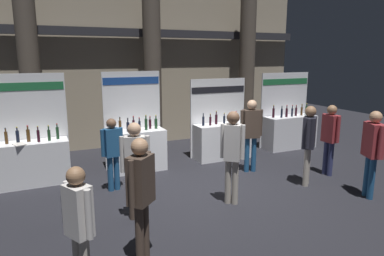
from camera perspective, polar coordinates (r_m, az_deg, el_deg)
ground_plane at (r=7.55m, az=3.38°, el=-10.53°), size 24.00×24.00×0.00m
hall_colonnade at (r=11.31m, az=-7.75°, el=13.12°), size 11.14×1.29×6.48m
exhibitor_booth_0 at (r=8.64m, az=-25.80°, el=-4.53°), size 1.95×0.72×2.49m
exhibitor_booth_1 at (r=8.89m, az=-9.13°, el=-2.92°), size 1.48×0.66×2.49m
exhibitor_booth_2 at (r=9.89m, az=5.03°, el=-1.59°), size 1.73×0.66×2.24m
exhibitor_booth_3 at (r=11.35m, az=15.65°, el=-0.13°), size 1.77×0.66×2.35m
trash_bin at (r=6.47m, az=-19.16°, el=-12.30°), size 0.34×0.34×0.60m
visitor_0 at (r=6.70m, az=6.66°, el=-3.61°), size 0.38×0.37×1.85m
visitor_1 at (r=4.40m, az=-18.11°, el=-14.57°), size 0.34×0.45×1.64m
visitor_2 at (r=8.07m, az=18.67°, el=-1.54°), size 0.46×0.45×1.80m
visitor_3 at (r=8.68m, az=9.72°, el=-0.15°), size 0.56×0.31×1.82m
visitor_4 at (r=7.85m, az=27.60°, el=-2.59°), size 0.41×0.57×1.80m
visitor_5 at (r=8.96m, az=21.78°, el=-0.90°), size 0.24×0.53×1.73m
visitor_6 at (r=4.88m, az=-8.41°, el=-9.82°), size 0.44×0.44×1.79m
visitor_7 at (r=7.57m, az=-12.97°, el=-3.47°), size 0.49×0.25×1.58m
visitor_8 at (r=6.12m, az=-9.31°, el=-5.75°), size 0.50×0.30×1.76m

